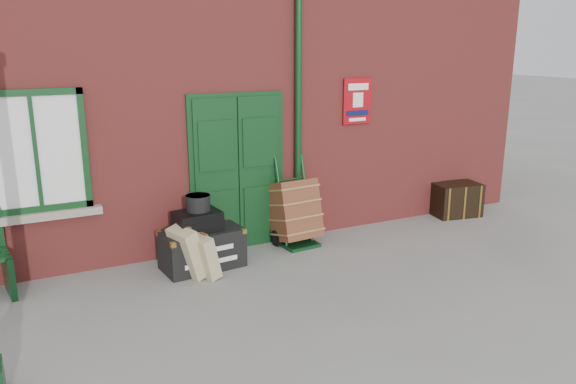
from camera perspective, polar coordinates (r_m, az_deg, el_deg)
ground at (r=7.26m, az=1.60°, el=-8.83°), size 80.00×80.00×0.00m
station_building at (r=9.89m, az=-8.02°, el=10.38°), size 10.30×4.30×4.36m
houdini_trunk at (r=7.61m, az=-8.71°, el=-5.71°), size 1.11×0.68×0.53m
strongbox at (r=7.46m, az=-9.19°, el=-2.93°), size 0.62×0.48×0.26m
hatbox at (r=7.43m, az=-9.12°, el=-1.10°), size 0.35×0.35×0.21m
suitcase_back at (r=7.30m, az=-10.20°, el=-6.05°), size 0.47×0.54×0.67m
suitcase_front at (r=7.28m, az=-8.59°, el=-6.45°), size 0.40×0.48×0.58m
porter_trolley at (r=8.32m, az=0.71°, el=-1.96°), size 0.68×0.73×1.31m
dark_trunk at (r=10.18m, az=16.70°, el=-0.72°), size 0.86×0.64×0.57m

